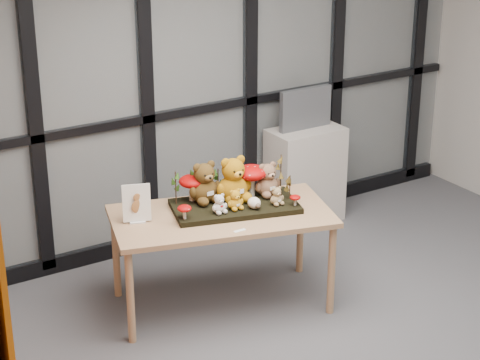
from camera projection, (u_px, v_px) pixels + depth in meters
room_shell at (436, 111)px, 4.44m from camera, size 5.00×5.00×5.00m
glass_partition at (200, 62)px, 6.49m from camera, size 4.90×0.06×2.78m
display_table at (221, 223)px, 5.74m from camera, size 1.58×1.09×0.67m
diorama_tray at (235, 206)px, 5.78m from camera, size 0.91×0.63×0.04m
bear_pooh_yellow at (233, 177)px, 5.77m from camera, size 0.32×0.30×0.34m
bear_brown_medium at (204, 180)px, 5.76m from camera, size 0.29×0.27×0.31m
bear_tan_back at (267, 177)px, 5.87m from camera, size 0.24×0.22×0.26m
bear_small_yellow at (235, 198)px, 5.67m from camera, size 0.14×0.13×0.15m
bear_white_bow at (219, 202)px, 5.61m from camera, size 0.13×0.13×0.14m
bear_beige_small at (277, 195)px, 5.74m from camera, size 0.13×0.12×0.14m
plush_cream_hedgehog at (254, 202)px, 5.69m from camera, size 0.08×0.07×0.08m
mushroom_back_left at (192, 187)px, 5.79m from camera, size 0.18×0.18×0.20m
mushroom_back_right at (252, 179)px, 5.87m from camera, size 0.21×0.21×0.24m
mushroom_front_left at (184, 211)px, 5.54m from camera, size 0.09×0.09×0.10m
mushroom_front_right at (295, 200)px, 5.74m from camera, size 0.07×0.07×0.08m
sprig_green_far_left at (176, 188)px, 5.73m from camera, size 0.05×0.05×0.23m
sprig_green_mid_left at (195, 184)px, 5.81m from camera, size 0.05×0.05×0.22m
sprig_dry_far_right at (281, 174)px, 5.89m from camera, size 0.05×0.05×0.28m
sprig_dry_mid_right at (290, 187)px, 5.82m from camera, size 0.05×0.05×0.17m
sprig_green_centre at (218, 182)px, 5.87m from camera, size 0.05×0.05×0.20m
sign_holder at (137, 205)px, 5.55m from camera, size 0.18×0.09×0.26m
label_card at (240, 231)px, 5.47m from camera, size 0.08×0.03×0.00m
cabinet at (305, 175)px, 7.11m from camera, size 0.60×0.35×0.80m
monitor at (306, 109)px, 6.92m from camera, size 0.47×0.05×0.33m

